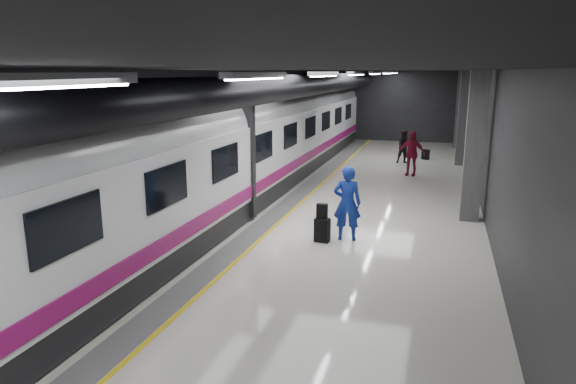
% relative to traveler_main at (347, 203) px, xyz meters
% --- Properties ---
extents(ground, '(40.00, 40.00, 0.00)m').
position_rel_traveler_main_xyz_m(ground, '(-1.28, 1.01, -1.02)').
color(ground, silver).
rests_on(ground, ground).
extents(platform_hall, '(10.02, 40.02, 4.51)m').
position_rel_traveler_main_xyz_m(platform_hall, '(-1.57, 1.96, 2.52)').
color(platform_hall, black).
rests_on(platform_hall, ground).
extents(train, '(3.05, 38.00, 4.05)m').
position_rel_traveler_main_xyz_m(train, '(-4.53, 1.01, 1.05)').
color(train, black).
rests_on(train, ground).
extents(traveler_main, '(0.80, 0.58, 2.04)m').
position_rel_traveler_main_xyz_m(traveler_main, '(0.00, 0.00, 0.00)').
color(traveler_main, '#1925BE').
rests_on(traveler_main, ground).
extents(suitcase_main, '(0.42, 0.30, 0.64)m').
position_rel_traveler_main_xyz_m(suitcase_main, '(-0.59, -0.37, -0.70)').
color(suitcase_main, black).
rests_on(suitcase_main, ground).
extents(shoulder_bag, '(0.31, 0.18, 0.40)m').
position_rel_traveler_main_xyz_m(shoulder_bag, '(-0.61, -0.33, -0.18)').
color(shoulder_bag, black).
rests_on(shoulder_bag, suitcase_main).
extents(traveler_far_a, '(0.95, 0.84, 1.64)m').
position_rel_traveler_main_xyz_m(traveler_far_a, '(0.58, 12.56, -0.20)').
color(traveler_far_a, black).
rests_on(traveler_far_a, ground).
extents(traveler_far_b, '(1.20, 0.65, 1.95)m').
position_rel_traveler_main_xyz_m(traveler_far_b, '(1.08, 9.55, -0.04)').
color(traveler_far_b, maroon).
rests_on(traveler_far_b, ground).
extents(suitcase_far, '(0.42, 0.35, 0.53)m').
position_rel_traveler_main_xyz_m(suitcase_far, '(1.56, 14.02, -0.76)').
color(suitcase_far, black).
rests_on(suitcase_far, ground).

